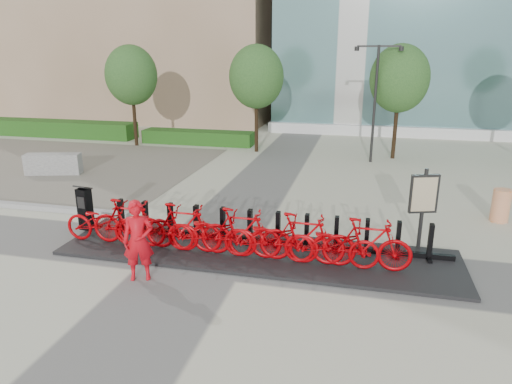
% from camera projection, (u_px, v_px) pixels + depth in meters
% --- Properties ---
extents(ground, '(120.00, 120.00, 0.00)m').
position_uv_depth(ground, '(202.00, 254.00, 11.11)').
color(ground, beige).
extents(gravel_patch, '(14.00, 14.00, 0.00)m').
position_uv_depth(gravel_patch, '(40.00, 165.00, 19.85)').
color(gravel_patch, '#6A625B').
rests_on(gravel_patch, ground).
extents(hedge_a, '(10.00, 1.40, 0.90)m').
position_uv_depth(hedge_a, '(55.00, 128.00, 26.65)').
color(hedge_a, '#225D1E').
rests_on(hedge_a, ground).
extents(hedge_b, '(6.00, 1.20, 0.70)m').
position_uv_depth(hedge_b, '(198.00, 137.00, 24.40)').
color(hedge_b, '#225D1E').
rests_on(hedge_b, ground).
extents(tree_0, '(2.60, 2.60, 5.10)m').
position_uv_depth(tree_0, '(131.00, 75.00, 23.00)').
color(tree_0, black).
rests_on(tree_0, ground).
extents(tree_1, '(2.60, 2.60, 5.10)m').
position_uv_depth(tree_1, '(256.00, 77.00, 21.55)').
color(tree_1, black).
rests_on(tree_1, ground).
extents(tree_2, '(2.60, 2.60, 5.10)m').
position_uv_depth(tree_2, '(400.00, 79.00, 20.10)').
color(tree_2, black).
rests_on(tree_2, ground).
extents(streetlamp, '(2.00, 0.20, 5.00)m').
position_uv_depth(streetlamp, '(376.00, 91.00, 19.53)').
color(streetlamp, black).
rests_on(streetlamp, ground).
extents(dock_pad, '(9.60, 2.40, 0.08)m').
position_uv_depth(dock_pad, '(256.00, 252.00, 11.09)').
color(dock_pad, black).
rests_on(dock_pad, ground).
extents(dock_rail_posts, '(8.02, 0.50, 0.85)m').
position_uv_depth(dock_rail_posts, '(263.00, 228.00, 11.38)').
color(dock_rail_posts, black).
rests_on(dock_rail_posts, dock_pad).
extents(bike_0, '(2.02, 0.70, 1.06)m').
position_uv_depth(bike_0, '(103.00, 222.00, 11.47)').
color(bike_0, '#A80005').
rests_on(bike_0, dock_pad).
extents(bike_1, '(1.96, 0.55, 1.18)m').
position_uv_depth(bike_1, '(128.00, 222.00, 11.29)').
color(bike_1, '#A80005').
rests_on(bike_1, dock_pad).
extents(bike_2, '(2.02, 0.70, 1.06)m').
position_uv_depth(bike_2, '(155.00, 227.00, 11.14)').
color(bike_2, '#A80005').
rests_on(bike_2, dock_pad).
extents(bike_3, '(1.96, 0.55, 1.18)m').
position_uv_depth(bike_3, '(183.00, 227.00, 10.97)').
color(bike_3, '#A80005').
rests_on(bike_3, dock_pad).
extents(bike_4, '(2.02, 0.70, 1.06)m').
position_uv_depth(bike_4, '(211.00, 232.00, 10.82)').
color(bike_4, '#A80005').
rests_on(bike_4, dock_pad).
extents(bike_5, '(1.96, 0.55, 1.18)m').
position_uv_depth(bike_5, '(241.00, 233.00, 10.64)').
color(bike_5, '#A80005').
rests_on(bike_5, dock_pad).
extents(bike_6, '(2.02, 0.70, 1.06)m').
position_uv_depth(bike_6, '(271.00, 238.00, 10.50)').
color(bike_6, '#A80005').
rests_on(bike_6, dock_pad).
extents(bike_7, '(1.96, 0.55, 1.18)m').
position_uv_depth(bike_7, '(302.00, 238.00, 10.32)').
color(bike_7, '#A80005').
rests_on(bike_7, dock_pad).
extents(bike_8, '(2.02, 0.70, 1.06)m').
position_uv_depth(bike_8, '(334.00, 244.00, 10.18)').
color(bike_8, '#A80005').
rests_on(bike_8, dock_pad).
extents(bike_9, '(1.96, 0.55, 1.18)m').
position_uv_depth(bike_9, '(367.00, 244.00, 10.00)').
color(bike_9, '#A80005').
rests_on(bike_9, dock_pad).
extents(kiosk, '(0.42, 0.37, 1.26)m').
position_uv_depth(kiosk, '(85.00, 208.00, 12.29)').
color(kiosk, black).
rests_on(kiosk, dock_pad).
extents(worker_red, '(0.76, 0.63, 1.77)m').
position_uv_depth(worker_red, '(138.00, 241.00, 9.64)').
color(worker_red, red).
rests_on(worker_red, ground).
extents(construction_barrel, '(0.58, 0.58, 0.96)m').
position_uv_depth(construction_barrel, '(501.00, 205.00, 13.12)').
color(construction_barrel, '#E55D00').
rests_on(construction_barrel, ground).
extents(jersey_barrier, '(2.22, 1.15, 0.83)m').
position_uv_depth(jersey_barrier, '(53.00, 164.00, 18.27)').
color(jersey_barrier, '#B2B1AD').
rests_on(jersey_barrier, ground).
extents(map_sign, '(0.68, 0.31, 2.09)m').
position_uv_depth(map_sign, '(424.00, 197.00, 10.88)').
color(map_sign, black).
rests_on(map_sign, ground).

